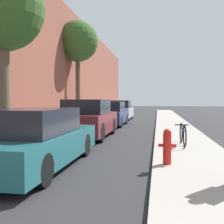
% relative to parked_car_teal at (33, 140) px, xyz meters
% --- Properties ---
extents(ground_plane, '(120.00, 120.00, 0.00)m').
position_rel_parked_car_teal_xyz_m(ground_plane, '(0.79, 9.63, -0.63)').
color(ground_plane, '#28282B').
extents(sidewalk_left, '(2.00, 52.00, 0.12)m').
position_rel_parked_car_teal_xyz_m(sidewalk_left, '(-2.11, 9.63, -0.57)').
color(sidewalk_left, '#9E998E').
rests_on(sidewalk_left, ground).
extents(sidewalk_right, '(2.00, 52.00, 0.12)m').
position_rel_parked_car_teal_xyz_m(sidewalk_right, '(3.69, 9.63, -0.57)').
color(sidewalk_right, '#9E998E').
rests_on(sidewalk_right, ground).
extents(building_facade_left, '(0.70, 52.00, 7.73)m').
position_rel_parked_car_teal_xyz_m(building_facade_left, '(-3.46, 9.63, 3.24)').
color(building_facade_left, brown).
rests_on(building_facade_left, ground).
extents(parked_car_teal, '(1.83, 4.50, 1.33)m').
position_rel_parked_car_teal_xyz_m(parked_car_teal, '(0.00, 0.00, 0.00)').
color(parked_car_teal, black).
rests_on(parked_car_teal, ground).
extents(parked_car_maroon, '(1.74, 4.20, 1.55)m').
position_rel_parked_car_teal_xyz_m(parked_car_maroon, '(-0.01, 5.13, 0.11)').
color(parked_car_maroon, black).
rests_on(parked_car_maroon, ground).
extents(parked_car_navy, '(1.81, 4.42, 1.44)m').
position_rel_parked_car_teal_xyz_m(parked_car_navy, '(-0.08, 10.66, 0.05)').
color(parked_car_navy, black).
rests_on(parked_car_navy, ground).
extents(parked_car_silver, '(1.89, 4.19, 1.52)m').
position_rel_parked_car_teal_xyz_m(parked_car_silver, '(-0.22, 16.00, 0.09)').
color(parked_car_silver, black).
rests_on(parked_car_silver, ground).
extents(street_tree_near, '(2.57, 2.57, 5.43)m').
position_rel_parked_car_teal_xyz_m(street_tree_near, '(-1.81, 1.83, 3.55)').
color(street_tree_near, brown).
rests_on(street_tree_near, sidewalk_left).
extents(street_tree_far, '(2.71, 2.71, 6.69)m').
position_rel_parked_car_teal_xyz_m(street_tree_far, '(-2.50, 12.13, 4.76)').
color(street_tree_far, brown).
rests_on(street_tree_far, sidewalk_left).
extents(fire_hydrant, '(0.39, 0.18, 0.78)m').
position_rel_parked_car_teal_xyz_m(fire_hydrant, '(3.00, 0.27, -0.11)').
color(fire_hydrant, red).
rests_on(fire_hydrant, sidewalk_right).
extents(bicycle, '(0.44, 1.61, 0.66)m').
position_rel_parked_car_teal_xyz_m(bicycle, '(3.57, 3.08, -0.17)').
color(bicycle, black).
rests_on(bicycle, sidewalk_right).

